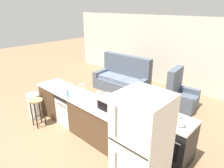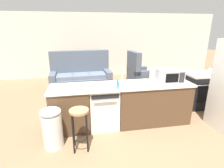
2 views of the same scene
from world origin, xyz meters
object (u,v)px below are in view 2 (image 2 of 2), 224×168
(bar_stool, at_px, (80,121))
(paper_towel_roll, at_px, (152,76))
(dishwasher, at_px, (104,107))
(couch, at_px, (81,77))
(kettle, at_px, (211,71))
(armchair, at_px, (138,74))
(microwave, at_px, (170,76))
(soap_bottle, at_px, (118,85))
(stove_range, at_px, (199,90))
(trash_bin, at_px, (52,127))

(bar_stool, bearing_deg, paper_towel_roll, 24.94)
(dishwasher, xyz_separation_m, paper_towel_roll, (1.04, 0.04, 0.62))
(paper_towel_roll, relative_size, couch, 0.14)
(kettle, bearing_deg, paper_towel_roll, -167.33)
(armchair, bearing_deg, microwave, -95.44)
(paper_towel_roll, relative_size, kettle, 1.38)
(soap_bottle, bearing_deg, dishwasher, 138.48)
(couch, xyz_separation_m, armchair, (2.12, 0.17, -0.04))
(stove_range, xyz_separation_m, paper_towel_roll, (-1.56, -0.51, 0.59))
(soap_bottle, xyz_separation_m, armchair, (1.44, 3.01, -0.62))
(microwave, distance_m, kettle, 1.41)
(stove_range, height_order, soap_bottle, soap_bottle)
(trash_bin, bearing_deg, microwave, 12.47)
(dishwasher, bearing_deg, microwave, -0.05)
(armchair, bearing_deg, stove_range, -67.83)
(soap_bottle, bearing_deg, kettle, 14.41)
(couch, relative_size, armchair, 1.70)
(bar_stool, distance_m, trash_bin, 0.52)
(stove_range, bearing_deg, armchair, 112.17)
(paper_towel_roll, distance_m, kettle, 1.77)
(soap_bottle, bearing_deg, bar_stool, -148.54)
(microwave, bearing_deg, paper_towel_roll, 174.51)
(paper_towel_roll, xyz_separation_m, trash_bin, (-2.01, -0.56, -0.66))
(couch, bearing_deg, dishwasher, -80.55)
(dishwasher, xyz_separation_m, kettle, (2.77, 0.42, 0.56))
(paper_towel_roll, distance_m, trash_bin, 2.19)
(stove_range, distance_m, bar_stool, 3.33)
(bar_stool, height_order, armchair, armchair)
(microwave, bearing_deg, kettle, 17.50)
(microwave, xyz_separation_m, soap_bottle, (-1.17, -0.22, -0.07))
(soap_bottle, height_order, kettle, kettle)
(dishwasher, distance_m, trash_bin, 1.10)
(microwave, xyz_separation_m, couch, (-1.86, 2.62, -0.65))
(dishwasher, distance_m, couch, 2.65)
(paper_towel_roll, bearing_deg, microwave, -5.49)
(bar_stool, relative_size, armchair, 0.62)
(stove_range, relative_size, microwave, 1.80)
(stove_range, height_order, kettle, kettle)
(stove_range, distance_m, couch, 3.67)
(bar_stool, bearing_deg, soap_bottle, 31.46)
(trash_bin, xyz_separation_m, couch, (0.53, 3.14, 0.02))
(paper_towel_roll, bearing_deg, bar_stool, -155.06)
(dishwasher, xyz_separation_m, couch, (-0.44, 2.61, -0.03))
(dishwasher, xyz_separation_m, soap_bottle, (0.25, -0.22, 0.55))
(kettle, bearing_deg, microwave, -162.50)
(soap_bottle, height_order, bar_stool, soap_bottle)
(trash_bin, bearing_deg, soap_bottle, 14.09)
(stove_range, xyz_separation_m, bar_stool, (-3.09, -1.23, 0.08))
(kettle, distance_m, couch, 3.93)
(couch, bearing_deg, trash_bin, -99.51)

